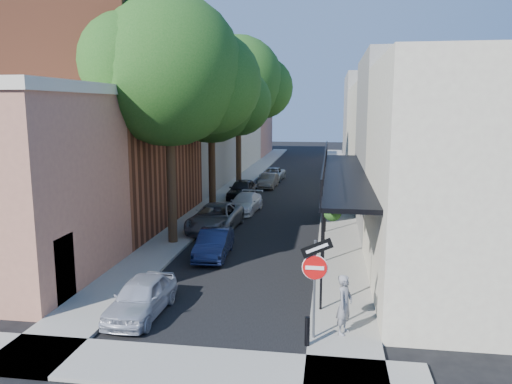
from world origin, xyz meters
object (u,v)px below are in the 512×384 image
(parked_car_c, at_px, (215,218))
(parked_car_f, at_px, (268,181))
(bollard, at_px, (307,331))
(pedestrian, at_px, (345,304))
(parked_car_a, at_px, (141,297))
(parked_car_b, at_px, (214,244))
(oak_mid, at_px, (218,96))
(parked_car_g, at_px, (272,174))
(oak_far, at_px, (244,83))
(oak_near, at_px, (179,74))
(parked_car_e, at_px, (242,189))
(parked_car_d, at_px, (245,203))
(sign_post, at_px, (315,271))

(parked_car_c, height_order, parked_car_f, parked_car_c)
(bollard, height_order, pedestrian, pedestrian)
(parked_car_a, distance_m, parked_car_b, 6.36)
(oak_mid, xyz_separation_m, parked_car_g, (1.86, 12.86, -6.50))
(oak_mid, distance_m, oak_far, 9.12)
(oak_near, relative_size, parked_car_e, 2.82)
(oak_far, xyz_separation_m, parked_car_f, (1.95, -0.18, -7.69))
(oak_far, xyz_separation_m, parked_car_g, (1.80, 3.83, -7.70))
(parked_car_b, bearing_deg, oak_far, 93.06)
(parked_car_b, bearing_deg, parked_car_e, 92.20)
(parked_car_a, xyz_separation_m, pedestrian, (6.21, -0.59, 0.38))
(parked_car_b, distance_m, parked_car_g, 22.82)
(parked_car_g, bearing_deg, parked_car_d, -86.94)
(oak_far, relative_size, parked_car_a, 3.40)
(oak_near, xyz_separation_m, parked_car_b, (1.97, -1.98, -7.29))
(oak_mid, distance_m, pedestrian, 19.38)
(oak_far, relative_size, parked_car_e, 2.94)
(oak_near, height_order, oak_mid, oak_near)
(sign_post, distance_m, parked_car_g, 30.52)
(sign_post, distance_m, parked_car_c, 13.18)
(parked_car_c, distance_m, parked_car_g, 18.28)
(parked_car_c, bearing_deg, parked_car_b, -75.96)
(parked_car_a, bearing_deg, parked_car_e, 92.41)
(parked_car_f, height_order, parked_car_g, parked_car_f)
(sign_post, height_order, parked_car_d, sign_post)
(oak_near, height_order, oak_far, oak_far)
(oak_mid, bearing_deg, parked_car_f, 77.16)
(oak_mid, distance_m, parked_car_a, 17.53)
(oak_near, distance_m, parked_car_b, 7.80)
(sign_post, relative_size, oak_far, 0.25)
(bollard, height_order, parked_car_b, parked_car_b)
(parked_car_b, height_order, parked_car_c, parked_car_c)
(bollard, height_order, parked_car_f, parked_car_f)
(parked_car_a, bearing_deg, parked_car_g, 90.01)
(pedestrian, bearing_deg, parked_car_g, 33.26)
(sign_post, height_order, parked_car_a, sign_post)
(parked_car_a, height_order, pedestrian, pedestrian)
(bollard, distance_m, parked_car_b, 8.94)
(parked_car_e, bearing_deg, parked_car_a, -86.29)
(parked_car_c, bearing_deg, parked_car_e, 92.74)
(parked_car_f, bearing_deg, oak_far, 176.76)
(bollard, distance_m, oak_far, 28.58)
(oak_far, distance_m, parked_car_a, 26.45)
(oak_far, relative_size, parked_car_b, 3.31)
(parked_car_d, distance_m, parked_car_g, 13.51)
(bollard, xyz_separation_m, oak_near, (-6.37, 9.76, 7.36))
(parked_car_f, xyz_separation_m, pedestrian, (5.39, -25.70, 0.41))
(bollard, distance_m, parked_car_g, 30.93)
(bollard, bearing_deg, pedestrian, 41.88)
(oak_mid, xyz_separation_m, parked_car_f, (2.02, 8.86, -6.49))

